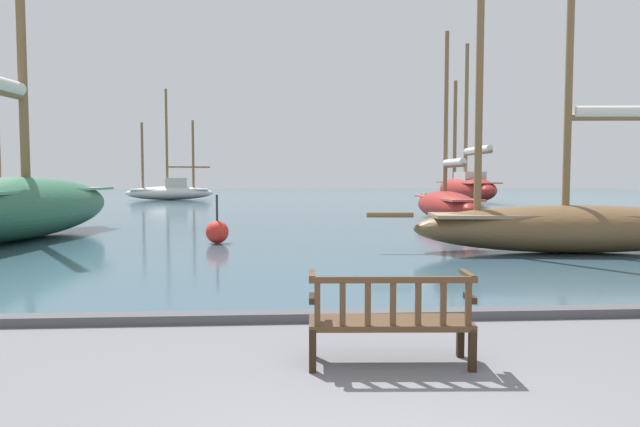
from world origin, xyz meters
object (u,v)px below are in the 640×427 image
at_px(sailboat_centre_channel, 22,203).
at_px(channel_buoy, 217,232).
at_px(sailboat_outer_starboard, 572,220).
at_px(park_bench, 390,319).
at_px(sailboat_far_port, 170,190).
at_px(sailboat_outer_port, 446,204).
at_px(sailboat_mid_port, 466,186).

xyz_separation_m(sailboat_centre_channel, channel_buoy, (5.74, -1.49, -0.72)).
bearing_deg(sailboat_centre_channel, sailboat_outer_starboard, -15.27).
height_order(park_bench, channel_buoy, channel_buoy).
relative_size(sailboat_far_port, sailboat_outer_starboard, 0.79).
bearing_deg(channel_buoy, park_bench, -74.10).
distance_m(sailboat_centre_channel, sailboat_outer_starboard, 14.86).
bearing_deg(sailboat_outer_port, sailboat_outer_starboard, -88.95).
relative_size(sailboat_mid_port, sailboat_far_port, 1.30).
height_order(park_bench, sailboat_outer_port, sailboat_outer_port).
relative_size(park_bench, sailboat_outer_starboard, 0.15).
relative_size(sailboat_far_port, sailboat_outer_port, 1.12).
xyz_separation_m(park_bench, sailboat_mid_port, (11.77, 33.74, 0.74)).
distance_m(sailboat_far_port, channel_buoy, 30.53).
bearing_deg(sailboat_mid_port, sailboat_centre_channel, -132.35).
distance_m(sailboat_outer_port, channel_buoy, 11.22).
distance_m(sailboat_mid_port, channel_buoy, 27.93).
bearing_deg(sailboat_outer_starboard, sailboat_far_port, 115.92).
height_order(sailboat_mid_port, sailboat_outer_starboard, sailboat_mid_port).
xyz_separation_m(sailboat_mid_port, sailboat_centre_channel, (-20.34, -22.31, -0.10)).
xyz_separation_m(sailboat_centre_channel, sailboat_outer_starboard, (14.33, -3.91, -0.26)).
relative_size(sailboat_outer_starboard, channel_buoy, 8.26).
xyz_separation_m(sailboat_far_port, sailboat_centre_channel, (1.29, -28.22, 0.27)).
distance_m(sailboat_mid_port, sailboat_outer_starboard, 26.91).
xyz_separation_m(park_bench, sailboat_outer_starboard, (5.76, 7.51, 0.38)).
xyz_separation_m(sailboat_mid_port, sailboat_outer_starboard, (-6.01, -26.23, -0.36)).
xyz_separation_m(sailboat_outer_port, sailboat_centre_channel, (-14.15, -5.93, 0.34)).
height_order(sailboat_mid_port, sailboat_outer_port, sailboat_mid_port).
xyz_separation_m(park_bench, sailboat_centre_channel, (-8.57, 11.42, 0.64)).
xyz_separation_m(sailboat_outer_port, channel_buoy, (-8.41, -7.42, -0.38)).
height_order(sailboat_mid_port, channel_buoy, sailboat_mid_port).
bearing_deg(park_bench, sailboat_outer_port, 72.17).
bearing_deg(sailboat_outer_starboard, sailboat_mid_port, 77.10).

